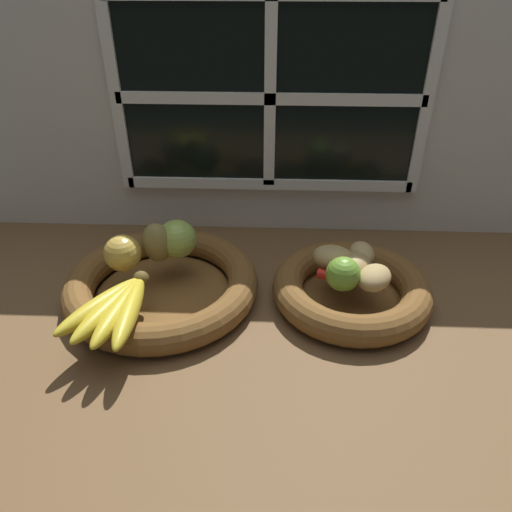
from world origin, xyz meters
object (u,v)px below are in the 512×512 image
(lime_near, at_px, (343,274))
(potato_large, at_px, (354,266))
(potato_small, at_px, (374,278))
(fruit_bowl_right, at_px, (351,289))
(potato_back, at_px, (362,254))
(chili_pepper, at_px, (353,282))
(apple_green_back, at_px, (177,239))
(banana_bunch_front, at_px, (115,308))
(fruit_bowl_left, at_px, (162,285))
(apple_golden_left, at_px, (123,253))
(pear_brown, at_px, (157,243))
(potato_oblong, at_px, (333,258))

(lime_near, bearing_deg, potato_large, 56.31)
(potato_small, relative_size, lime_near, 1.21)
(fruit_bowl_right, height_order, potato_back, potato_back)
(chili_pepper, bearing_deg, potato_back, 95.58)
(apple_green_back, bearing_deg, potato_back, -2.41)
(apple_green_back, xyz_separation_m, potato_large, (0.34, -0.06, -0.02))
(potato_small, bearing_deg, chili_pepper, -178.16)
(banana_bunch_front, bearing_deg, fruit_bowl_left, 70.52)
(fruit_bowl_right, distance_m, apple_golden_left, 0.43)
(banana_bunch_front, xyz_separation_m, potato_back, (0.43, 0.17, 0.01))
(banana_bunch_front, height_order, chili_pepper, banana_bunch_front)
(banana_bunch_front, height_order, potato_large, potato_large)
(pear_brown, xyz_separation_m, banana_bunch_front, (-0.04, -0.17, -0.02))
(apple_golden_left, xyz_separation_m, lime_near, (0.40, -0.05, -0.00))
(banana_bunch_front, distance_m, lime_near, 0.39)
(banana_bunch_front, distance_m, potato_large, 0.43)
(potato_large, bearing_deg, banana_bunch_front, -162.24)
(banana_bunch_front, xyz_separation_m, lime_near, (0.38, 0.09, 0.01))
(fruit_bowl_left, xyz_separation_m, apple_golden_left, (-0.07, 0.01, 0.07))
(apple_golden_left, bearing_deg, potato_back, 4.51)
(fruit_bowl_right, height_order, banana_bunch_front, banana_bunch_front)
(fruit_bowl_left, height_order, apple_golden_left, apple_golden_left)
(apple_green_back, xyz_separation_m, lime_near, (0.31, -0.10, -0.01))
(potato_large, bearing_deg, fruit_bowl_right, 90.00)
(potato_back, relative_size, lime_near, 1.05)
(pear_brown, height_order, potato_oblong, pear_brown)
(fruit_bowl_right, relative_size, lime_near, 4.82)
(apple_golden_left, distance_m, potato_back, 0.45)
(fruit_bowl_right, xyz_separation_m, apple_green_back, (-0.34, 0.06, 0.07))
(potato_small, bearing_deg, lime_near, -173.33)
(pear_brown, distance_m, potato_small, 0.41)
(apple_green_back, height_order, potato_large, apple_green_back)
(fruit_bowl_left, bearing_deg, lime_near, -6.46)
(fruit_bowl_left, distance_m, pear_brown, 0.08)
(apple_golden_left, height_order, potato_small, apple_golden_left)
(fruit_bowl_left, distance_m, chili_pepper, 0.36)
(potato_back, bearing_deg, potato_oblong, -164.05)
(apple_green_back, height_order, chili_pepper, apple_green_back)
(potato_large, relative_size, lime_near, 1.24)
(potato_back, relative_size, potato_small, 0.87)
(fruit_bowl_left, bearing_deg, potato_back, 6.46)
(apple_green_back, bearing_deg, pear_brown, -151.70)
(banana_bunch_front, relative_size, potato_oblong, 2.47)
(fruit_bowl_left, bearing_deg, fruit_bowl_right, -0.00)
(potato_oblong, relative_size, potato_small, 1.07)
(potato_large, relative_size, potato_back, 1.19)
(pear_brown, height_order, lime_near, pear_brown)
(pear_brown, xyz_separation_m, potato_back, (0.39, 0.00, -0.02))
(fruit_bowl_left, height_order, potato_oblong, potato_oblong)
(potato_small, bearing_deg, fruit_bowl_right, 135.00)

